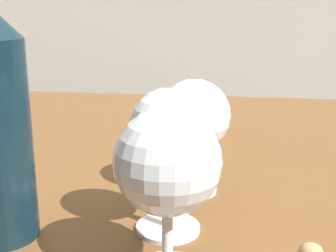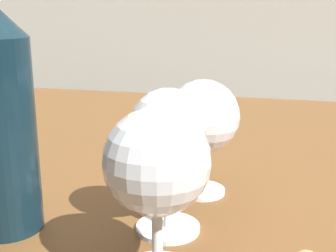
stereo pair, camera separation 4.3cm
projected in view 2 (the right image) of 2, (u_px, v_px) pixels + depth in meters
The scene contains 4 objects.
dining_table at pixel (211, 213), 0.71m from camera, with size 1.13×0.91×0.73m.
wine_glass_amber at pixel (152, 164), 0.35m from camera, with size 0.09×0.09×0.14m.
wine_glass_merlot at pixel (168, 131), 0.43m from camera, with size 0.07×0.07×0.15m.
wine_glass_rose at pixel (203, 118), 0.52m from camera, with size 0.09×0.09×0.14m.
Camera 2 is at (0.09, -0.65, 0.95)m, focal length 48.20 mm.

